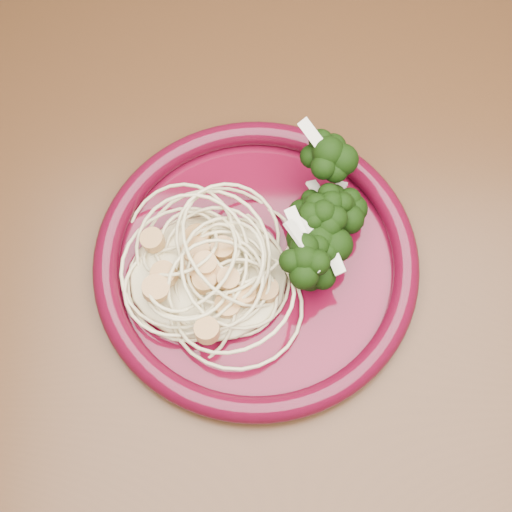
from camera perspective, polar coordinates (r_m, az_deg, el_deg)
The scene contains 6 objects.
dining_table at distance 0.70m, azimuth -5.00°, elevation -3.90°, with size 1.20×0.80×0.75m.
dinner_plate at distance 0.59m, azimuth 0.00°, elevation -0.39°, with size 0.35×0.35×0.02m.
spaghetti_pile at distance 0.58m, azimuth -3.90°, elevation -1.33°, with size 0.13×0.11×0.03m, color beige.
scallop_cluster at distance 0.55m, azimuth -4.11°, elevation -0.02°, with size 0.11×0.11×0.04m, color tan, non-canonical shape.
broccoli_pile at distance 0.58m, azimuth 4.73°, elevation 2.09°, with size 0.09×0.15×0.05m, color black.
onion_garnish at distance 0.56m, azimuth 4.97°, elevation 3.52°, with size 0.06×0.09×0.05m, color beige, non-canonical shape.
Camera 1 is at (0.07, -0.24, 1.30)m, focal length 50.00 mm.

